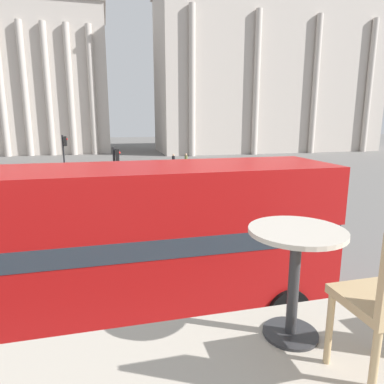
{
  "coord_description": "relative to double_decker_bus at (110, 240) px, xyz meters",
  "views": [
    {
      "loc": [
        -0.2,
        -2.15,
        5.18
      ],
      "look_at": [
        4.12,
        15.33,
        1.33
      ],
      "focal_mm": 32.0,
      "sensor_mm": 36.0,
      "label": 1
    }
  ],
  "objects": [
    {
      "name": "pedestrian_olive",
      "position": [
        7.86,
        25.97,
        -1.29
      ],
      "size": [
        0.32,
        0.32,
        1.74
      ],
      "rotation": [
        0.0,
        0.0,
        2.66
      ],
      "color": "#282B33",
      "rests_on": "ground_plane"
    },
    {
      "name": "pedestrian_yellow",
      "position": [
        -5.27,
        15.81,
        -1.31
      ],
      "size": [
        0.32,
        0.32,
        1.71
      ],
      "rotation": [
        0.0,
        0.0,
        5.14
      ],
      "color": "#282B33",
      "rests_on": "ground_plane"
    },
    {
      "name": "traffic_light_mid",
      "position": [
        0.46,
        10.45,
        0.15
      ],
      "size": [
        0.42,
        0.24,
        3.72
      ],
      "color": "black",
      "rests_on": "ground_plane"
    },
    {
      "name": "pedestrian_black",
      "position": [
        6.64,
        26.46,
        -1.34
      ],
      "size": [
        0.32,
        0.32,
        1.66
      ],
      "rotation": [
        0.0,
        0.0,
        0.53
      ],
      "color": "#282B33",
      "rests_on": "ground_plane"
    },
    {
      "name": "traffic_light_far",
      "position": [
        -3.01,
        18.62,
        0.34
      ],
      "size": [
        0.42,
        0.24,
        4.04
      ],
      "color": "black",
      "rests_on": "ground_plane"
    },
    {
      "name": "double_decker_bus",
      "position": [
        0.0,
        0.0,
        0.0
      ],
      "size": [
        11.21,
        2.76,
        4.07
      ],
      "rotation": [
        0.0,
        0.0,
        0.03
      ],
      "color": "black",
      "rests_on": "ground_plane"
    },
    {
      "name": "plaza_building_right",
      "position": [
        26.05,
        45.51,
        9.74
      ],
      "size": [
        36.26,
        12.93,
        24.05
      ],
      "color": "#BCB2A8",
      "rests_on": "ground_plane"
    },
    {
      "name": "plaza_building_left",
      "position": [
        -10.59,
        51.83,
        8.6
      ],
      "size": [
        22.93,
        14.04,
        21.8
      ],
      "color": "#BCB2A8",
      "rests_on": "ground_plane"
    },
    {
      "name": "cafe_dining_table",
      "position": [
        1.17,
        -6.34,
        2.03
      ],
      "size": [
        0.6,
        0.6,
        0.73
      ],
      "color": "#2D2D30",
      "rests_on": "cafe_floor_slab"
    },
    {
      "name": "traffic_light_near",
      "position": [
        4.83,
        4.23,
        0.1
      ],
      "size": [
        0.42,
        0.24,
        3.65
      ],
      "color": "black",
      "rests_on": "ground_plane"
    }
  ]
}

